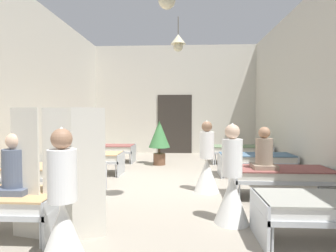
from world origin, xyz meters
The scene contains 16 objects.
ground_plane centered at (0.00, 0.00, -0.05)m, with size 7.18×10.92×0.10m, color #9E9384.
room_shell centered at (0.00, 1.35, 2.21)m, with size 6.98×10.52×4.43m.
bed_right_row_0 centered at (2.24, -2.85, 0.44)m, with size 1.90×0.84×0.57m.
bed_left_row_1 centered at (-2.24, -0.95, 0.44)m, with size 1.90×0.84×0.57m.
bed_right_row_1 centered at (2.24, -0.95, 0.44)m, with size 1.90×0.84×0.57m.
bed_left_row_2 centered at (-2.24, 0.95, 0.44)m, with size 1.90×0.84×0.57m.
bed_right_row_2 centered at (2.24, 0.95, 0.44)m, with size 1.90×0.84×0.57m.
bed_left_row_3 centered at (-2.24, 2.85, 0.44)m, with size 1.90×0.84×0.57m.
bed_right_row_3 centered at (2.24, 2.85, 0.44)m, with size 1.90×0.84×0.57m.
nurse_near_aisle centered at (0.83, -0.61, 0.53)m, with size 0.52×0.52×1.49m.
nurse_mid_aisle centered at (1.06, -2.28, 0.53)m, with size 0.52×0.52×1.49m.
nurse_far_aisle centered at (-0.93, -3.58, 0.53)m, with size 0.52×0.52×1.49m.
patient_seated_primary centered at (-1.89, -2.85, 0.87)m, with size 0.44×0.44×0.80m.
patient_seated_secondary centered at (1.89, -1.00, 0.87)m, with size 0.44×0.44×0.80m.
potted_plant centered at (-0.41, 2.42, 0.89)m, with size 0.68×0.68×1.41m.
privacy_screen centered at (-1.29, -2.90, 0.85)m, with size 1.25×0.18×1.70m.
Camera 1 is at (0.34, -6.44, 1.62)m, focal length 30.09 mm.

